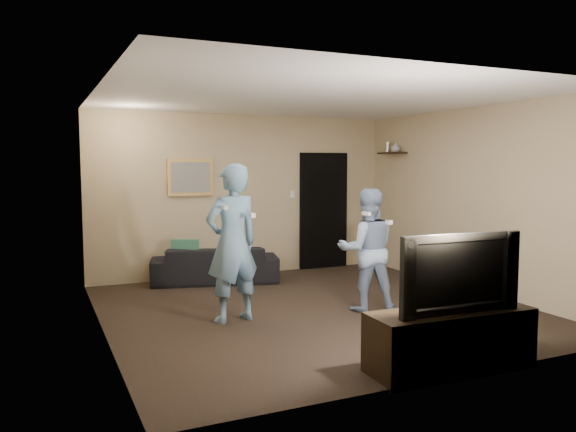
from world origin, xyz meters
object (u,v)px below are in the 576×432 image
sofa (215,264)px  wii_player_right (367,250)px  tv_console (450,340)px  television (452,271)px  wii_player_left (232,243)px

sofa → wii_player_right: size_ratio=1.27×
sofa → tv_console: bearing=115.3°
tv_console → television: bearing=0.0°
wii_player_right → sofa: bearing=117.1°
wii_player_left → sofa: bearing=78.3°
sofa → wii_player_right: (1.22, -2.38, 0.48)m
television → wii_player_right: 2.05m
sofa → wii_player_right: 2.72m
sofa → television: 4.50m
tv_console → wii_player_right: (0.41, 2.01, 0.50)m
tv_console → television: 0.62m
sofa → tv_console: 4.46m
tv_console → wii_player_left: bearing=121.9°
television → tv_console: bearing=0.0°
tv_console → wii_player_left: (-1.26, 2.23, 0.65)m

